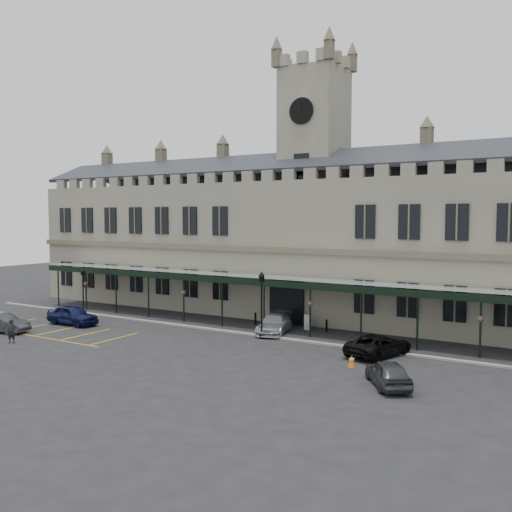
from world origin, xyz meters
The scene contains 20 objects.
ground centered at (0.00, 0.00, 0.00)m, with size 140.00×140.00×0.00m, color black.
station_building centered at (0.00, 15.91, 6.47)m, with size 60.00×10.36×17.30m.
clock_tower centered at (0.00, 16.00, 13.11)m, with size 5.60×5.60×24.80m.
canopy centered at (0.00, 7.46, 2.40)m, with size 50.00×4.10×4.30m.
kerb centered at (0.00, 5.50, 0.06)m, with size 60.00×0.40×0.12m, color gray.
parking_markings centered at (-14.00, -1.50, 0.00)m, with size 16.00×6.00×0.01m, color gold, non-canonical shape.
tree_behind_left centered at (-22.00, 25.00, 12.81)m, with size 6.00×6.00×16.00m.
tree_behind_mid centered at (8.00, 25.00, 12.81)m, with size 6.00×6.00×16.00m.
lamp_post_left centered at (-18.53, 5.53, 2.50)m, with size 0.40×0.40×4.21m.
lamp_post_mid centered at (1.21, 4.82, 2.95)m, with size 0.47×0.47×4.98m.
traffic_cone centered at (9.85, 0.94, 0.34)m, with size 0.44×0.44×0.70m.
sign_board centered at (2.66, 9.47, 0.59)m, with size 0.70×0.23×1.21m.
bollard_left centered at (-2.12, 9.36, 0.49)m, with size 0.17×0.17×0.98m, color black.
bollard_right centered at (4.21, 9.69, 0.47)m, with size 0.17×0.17×0.95m, color black.
car_left_a centered at (-15.00, 1.24, 0.81)m, with size 1.92×4.77×1.63m, color #0D123A.
car_left_b centered at (-17.25, -3.75, 0.73)m, with size 1.55×4.45×1.47m, color #313337.
car_taxi centered at (1.00, 7.09, 0.72)m, with size 2.03×4.99×1.45m, color #A5A7AD.
car_van centered at (10.32, 4.38, 0.70)m, with size 2.33×5.05×1.40m, color black.
car_right_a centered at (13.00, -1.77, 0.71)m, with size 1.68×4.18×1.42m, color #313337.
person_a centered at (-13.20, -5.74, 0.85)m, with size 0.62×0.41×1.70m, color black.
Camera 1 is at (22.56, -30.71, 9.01)m, focal length 40.00 mm.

